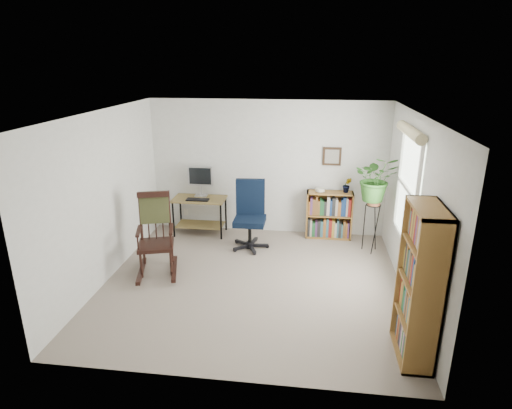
# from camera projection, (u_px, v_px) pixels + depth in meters

# --- Properties ---
(floor) EXTENTS (4.20, 4.00, 0.00)m
(floor) POSITION_uv_depth(u_px,v_px,m) (252.00, 282.00, 6.15)
(floor) COLOR gray
(floor) RESTS_ON ground
(ceiling) EXTENTS (4.20, 4.00, 0.00)m
(ceiling) POSITION_uv_depth(u_px,v_px,m) (252.00, 113.00, 5.38)
(ceiling) COLOR white
(ceiling) RESTS_ON ground
(wall_back) EXTENTS (4.20, 0.00, 2.40)m
(wall_back) POSITION_uv_depth(u_px,v_px,m) (267.00, 168.00, 7.64)
(wall_back) COLOR silver
(wall_back) RESTS_ON ground
(wall_front) EXTENTS (4.20, 0.00, 2.40)m
(wall_front) POSITION_uv_depth(u_px,v_px,m) (222.00, 273.00, 3.89)
(wall_front) COLOR silver
(wall_front) RESTS_ON ground
(wall_left) EXTENTS (0.00, 4.00, 2.40)m
(wall_left) POSITION_uv_depth(u_px,v_px,m) (105.00, 197.00, 6.02)
(wall_left) COLOR silver
(wall_left) RESTS_ON ground
(wall_right) EXTENTS (0.00, 4.00, 2.40)m
(wall_right) POSITION_uv_depth(u_px,v_px,m) (413.00, 210.00, 5.51)
(wall_right) COLOR silver
(wall_right) RESTS_ON ground
(window) EXTENTS (0.12, 1.20, 1.50)m
(window) POSITION_uv_depth(u_px,v_px,m) (407.00, 189.00, 5.73)
(window) COLOR white
(window) RESTS_ON wall_right
(desk) EXTENTS (0.94, 0.52, 0.68)m
(desk) POSITION_uv_depth(u_px,v_px,m) (200.00, 216.00, 7.78)
(desk) COLOR olive
(desk) RESTS_ON floor
(monitor) EXTENTS (0.46, 0.16, 0.56)m
(monitor) POSITION_uv_depth(u_px,v_px,m) (201.00, 181.00, 7.72)
(monitor) COLOR silver
(monitor) RESTS_ON desk
(keyboard) EXTENTS (0.40, 0.15, 0.02)m
(keyboard) POSITION_uv_depth(u_px,v_px,m) (198.00, 200.00, 7.56)
(keyboard) COLOR black
(keyboard) RESTS_ON desk
(office_chair) EXTENTS (0.69, 0.69, 1.17)m
(office_chair) POSITION_uv_depth(u_px,v_px,m) (250.00, 216.00, 7.10)
(office_chair) COLOR black
(office_chair) RESTS_ON floor
(rocking_chair) EXTENTS (0.91, 1.19, 1.23)m
(rocking_chair) POSITION_uv_depth(u_px,v_px,m) (155.00, 235.00, 6.25)
(rocking_chair) COLOR black
(rocking_chair) RESTS_ON floor
(low_bookshelf) EXTENTS (0.81, 0.27, 0.85)m
(low_bookshelf) POSITION_uv_depth(u_px,v_px,m) (329.00, 215.00, 7.59)
(low_bookshelf) COLOR olive
(low_bookshelf) RESTS_ON floor
(tall_bookshelf) EXTENTS (0.32, 0.74, 1.70)m
(tall_bookshelf) POSITION_uv_depth(u_px,v_px,m) (419.00, 285.00, 4.39)
(tall_bookshelf) COLOR olive
(tall_bookshelf) RESTS_ON floor
(plant_stand) EXTENTS (0.35, 0.35, 0.95)m
(plant_stand) POSITION_uv_depth(u_px,v_px,m) (372.00, 224.00, 7.01)
(plant_stand) COLOR black
(plant_stand) RESTS_ON floor
(spider_plant) EXTENTS (1.69, 1.88, 1.46)m
(spider_plant) POSITION_uv_depth(u_px,v_px,m) (378.00, 156.00, 6.64)
(spider_plant) COLOR #2F6724
(spider_plant) RESTS_ON plant_stand
(potted_plant_small) EXTENTS (0.13, 0.24, 0.11)m
(potted_plant_small) POSITION_uv_depth(u_px,v_px,m) (347.00, 189.00, 7.41)
(potted_plant_small) COLOR #2F6724
(potted_plant_small) RESTS_ON low_bookshelf
(framed_picture) EXTENTS (0.32, 0.04, 0.32)m
(framed_picture) POSITION_uv_depth(u_px,v_px,m) (332.00, 157.00, 7.40)
(framed_picture) COLOR black
(framed_picture) RESTS_ON wall_back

